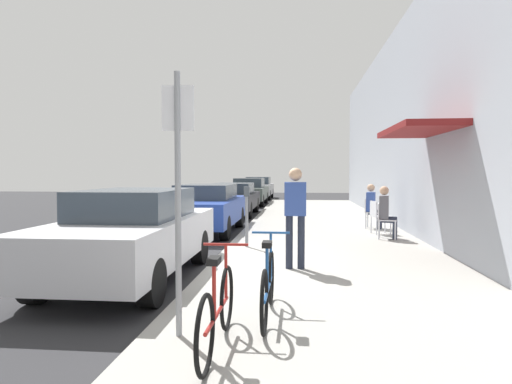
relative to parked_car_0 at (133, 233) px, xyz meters
name	(u,v)px	position (x,y,z in m)	size (l,w,h in m)	color
ground_plane	(214,265)	(1.10, 1.25, -0.76)	(60.00, 60.00, 0.00)	#2D2D30
sidewalk_slab	(328,246)	(3.35, 3.25, -0.70)	(4.50, 32.00, 0.12)	#9E9B93
building_facade	(439,112)	(5.75, 3.24, 2.33)	(1.40, 32.00, 6.17)	#999EA8
parked_car_0	(133,233)	(0.00, 0.00, 0.00)	(1.80, 4.40, 1.46)	#B7B7BC
parked_car_1	(206,207)	(0.00, 5.63, -0.02)	(1.80, 4.40, 1.39)	navy
parked_car_2	(233,198)	(0.00, 10.92, -0.06)	(1.80, 4.40, 1.31)	black
parked_car_3	(249,191)	(0.00, 16.67, -0.02)	(1.80, 4.40, 1.44)	#47514C
parked_car_4	(258,188)	(0.00, 22.03, -0.01)	(1.80, 4.40, 1.45)	#B7B7BC
parking_meter	(247,212)	(1.55, 2.62, 0.13)	(0.12, 0.10, 1.32)	slate
street_sign	(178,183)	(1.50, -2.63, 0.88)	(0.32, 0.06, 2.60)	gray
bicycle_0	(217,310)	(1.94, -2.93, -0.28)	(0.46, 1.71, 0.90)	black
bicycle_1	(268,286)	(2.34, -2.01, -0.28)	(0.46, 1.71, 0.90)	black
cafe_chair_0	(384,218)	(4.76, 4.14, -0.13)	(0.52, 0.52, 0.87)	silver
seated_patron_0	(386,210)	(4.82, 4.13, 0.06)	(0.48, 0.43, 1.29)	#232838
cafe_chair_1	(378,215)	(4.76, 4.95, -0.13)	(0.52, 0.52, 0.87)	silver
cafe_chair_2	(371,211)	(4.76, 6.14, -0.13)	(0.55, 0.55, 0.87)	silver
seated_patron_2	(373,204)	(4.82, 6.13, 0.06)	(0.50, 0.46, 1.29)	#232838
pedestrian_standing	(295,210)	(2.62, 0.53, 0.36)	(0.36, 0.22, 1.70)	#232838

